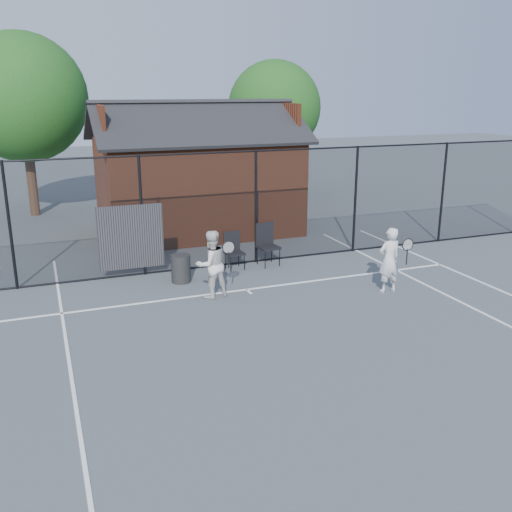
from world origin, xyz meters
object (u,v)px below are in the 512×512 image
object	(u,v)px
waste_bin	(181,268)
player_front	(389,260)
chair_left	(268,245)
chair_right	(235,252)
clubhouse	(197,182)
player_back	(211,264)

from	to	relation	value
waste_bin	player_front	bearing A→B (deg)	-28.89
chair_left	chair_right	world-z (taller)	chair_left
clubhouse	player_front	bearing A→B (deg)	-71.00
clubhouse	player_front	world-z (taller)	clubhouse
player_back	waste_bin	world-z (taller)	player_back
chair_left	player_back	bearing A→B (deg)	-146.77
chair_right	waste_bin	distance (m)	1.63
player_front	chair_left	distance (m)	3.40
chair_right	waste_bin	world-z (taller)	chair_right
waste_bin	chair_left	bearing A→B (deg)	11.36
chair_right	clubhouse	bearing A→B (deg)	83.10
chair_left	waste_bin	distance (m)	2.55
player_front	player_back	distance (m)	4.05
clubhouse	chair_left	xyz separation A→B (m)	(0.70, -4.40, -1.06)
clubhouse	player_front	distance (m)	7.73
chair_right	chair_left	bearing A→B (deg)	-3.73
player_back	player_front	bearing A→B (deg)	-15.79
player_back	chair_right	xyz separation A→B (m)	(1.15, 1.77, -0.30)
player_front	chair_left	xyz separation A→B (m)	(-1.80, 2.87, -0.22)
player_front	chair_left	bearing A→B (deg)	122.15
clubhouse	player_front	size ratio (longest dim) A/B	4.29
clubhouse	chair_left	bearing A→B (deg)	-80.96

